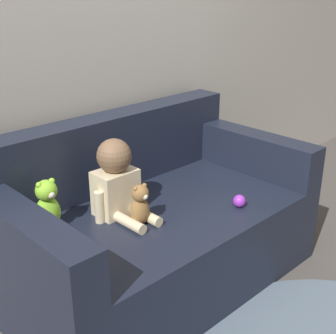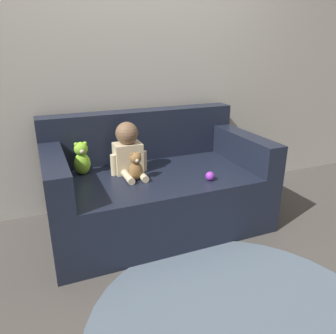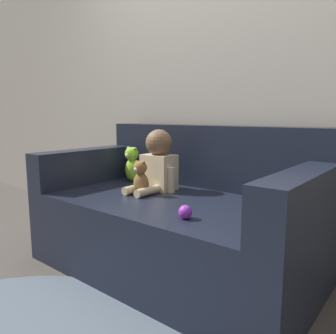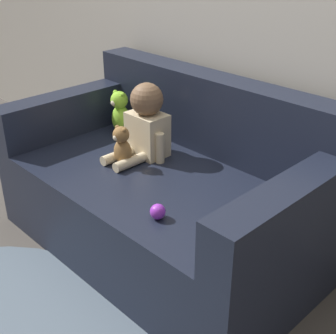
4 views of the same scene
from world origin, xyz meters
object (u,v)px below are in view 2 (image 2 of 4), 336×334
object	(u,v)px
teddy_bear_brown	(136,166)
plush_toy_side	(82,158)
couch	(155,186)
person_baby	(128,151)
toy_ball	(210,176)

from	to	relation	value
teddy_bear_brown	plush_toy_side	size ratio (longest dim) A/B	0.83
couch	plush_toy_side	xyz separation A→B (m)	(-0.54, 0.13, 0.27)
couch	plush_toy_side	world-z (taller)	couch
person_baby	teddy_bear_brown	distance (m)	0.18
couch	teddy_bear_brown	xyz separation A→B (m)	(-0.20, -0.14, 0.25)
plush_toy_side	couch	bearing A→B (deg)	-13.64
toy_ball	plush_toy_side	bearing A→B (deg)	150.06
person_baby	plush_toy_side	distance (m)	0.36
couch	person_baby	distance (m)	0.38
teddy_bear_brown	plush_toy_side	xyz separation A→B (m)	(-0.35, 0.27, 0.02)
couch	plush_toy_side	distance (m)	0.62
couch	person_baby	world-z (taller)	couch
person_baby	teddy_bear_brown	world-z (taller)	person_baby
person_baby	teddy_bear_brown	xyz separation A→B (m)	(0.01, -0.17, -0.07)
plush_toy_side	toy_ball	bearing A→B (deg)	-29.94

